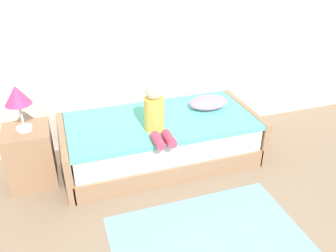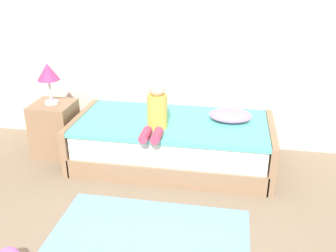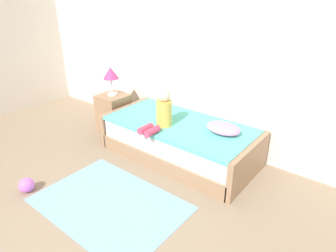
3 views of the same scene
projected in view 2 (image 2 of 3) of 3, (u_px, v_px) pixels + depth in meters
name	position (u px, v px, depth m)	size (l,w,h in m)	color
wall_rear	(194.00, 20.00, 4.08)	(7.20, 0.10, 2.90)	silver
bed	(172.00, 143.00, 4.04)	(2.11, 1.00, 0.50)	#997556
nightstand	(55.00, 128.00, 4.26)	(0.44, 0.44, 0.60)	#997556
table_lamp	(48.00, 74.00, 4.01)	(0.24, 0.24, 0.45)	silver
child_figure	(156.00, 110.00, 3.67)	(0.20, 0.51, 0.50)	gold
pillow	(230.00, 115.00, 3.91)	(0.44, 0.30, 0.13)	#EA8CC6
area_rug	(147.00, 242.00, 2.96)	(1.60, 1.10, 0.01)	#7AA8CC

